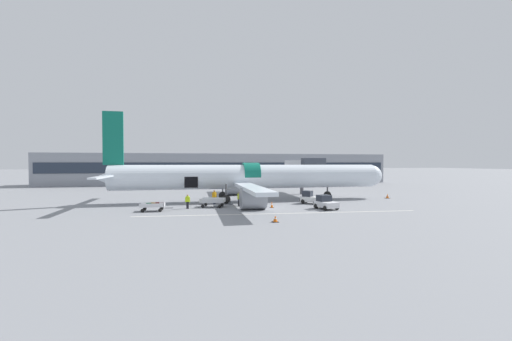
{
  "coord_description": "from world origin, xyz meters",
  "views": [
    {
      "loc": [
        -8.12,
        -35.94,
        5.27
      ],
      "look_at": [
        -0.12,
        3.01,
        4.29
      ],
      "focal_mm": 22.0,
      "sensor_mm": 36.0,
      "label": 1
    }
  ],
  "objects": [
    {
      "name": "ground_crew_loader_a",
      "position": [
        -8.61,
        0.74,
        0.87
      ],
      "size": [
        0.57,
        0.46,
        1.65
      ],
      "color": "black",
      "rests_on": "ground_plane"
    },
    {
      "name": "baggage_cart_queued",
      "position": [
        -12.26,
        -0.35,
        0.47
      ],
      "size": [
        3.52,
        1.86,
        0.95
      ],
      "color": "silver",
      "rests_on": "ground_plane"
    },
    {
      "name": "terminal_strip",
      "position": [
        0.0,
        44.87,
        3.76
      ],
      "size": [
        85.06,
        10.21,
        7.51
      ],
      "color": "gray",
      "rests_on": "ground_plane"
    },
    {
      "name": "baggage_cart_loading",
      "position": [
        -5.64,
        1.53,
        0.53
      ],
      "size": [
        3.85,
        2.41,
        1.06
      ],
      "color": "#B7BABF",
      "rests_on": "ground_plane"
    },
    {
      "name": "ground_plane",
      "position": [
        0.0,
        0.0,
        0.0
      ],
      "size": [
        500.0,
        500.0,
        0.0
      ],
      "primitive_type": "plane",
      "color": "gray"
    },
    {
      "name": "ground_crew_loader_b",
      "position": [
        -1.87,
        2.81,
        0.83
      ],
      "size": [
        0.46,
        0.54,
        1.57
      ],
      "color": "black",
      "rests_on": "ground_plane"
    },
    {
      "name": "safety_cone_engine_left",
      "position": [
        -0.86,
        -9.14,
        0.28
      ],
      "size": [
        0.59,
        0.59,
        0.61
      ],
      "color": "black",
      "rests_on": "ground_plane"
    },
    {
      "name": "baggage_tug_lead",
      "position": [
        6.83,
        -2.66,
        0.68
      ],
      "size": [
        2.46,
        3.03,
        1.57
      ],
      "color": "silver",
      "rests_on": "ground_plane"
    },
    {
      "name": "baggage_tug_mid",
      "position": [
        6.82,
        2.18,
        0.68
      ],
      "size": [
        2.68,
        2.63,
        1.64
      ],
      "color": "white",
      "rests_on": "ground_plane"
    },
    {
      "name": "safety_cone_wingtip",
      "position": [
        1.05,
        -0.51,
        0.36
      ],
      "size": [
        0.44,
        0.44,
        0.76
      ],
      "color": "black",
      "rests_on": "ground_plane"
    },
    {
      "name": "safety_cone_nose",
      "position": [
        20.41,
        5.66,
        0.3
      ],
      "size": [
        0.63,
        0.63,
        0.64
      ],
      "color": "black",
      "rests_on": "ground_plane"
    },
    {
      "name": "apron_marking_line",
      "position": [
        0.9,
        -4.71,
        0.0
      ],
      "size": [
        29.84,
        2.25,
        0.01
      ],
      "color": "silver",
      "rests_on": "ground_plane"
    },
    {
      "name": "jet_bridge_stub",
      "position": [
        9.99,
        13.05,
        4.38
      ],
      "size": [
        3.42,
        11.54,
        5.99
      ],
      "color": "#4C4C51",
      "rests_on": "ground_plane"
    },
    {
      "name": "ground_crew_supervisor",
      "position": [
        -2.5,
        1.58,
        0.92
      ],
      "size": [
        0.54,
        0.59,
        1.76
      ],
      "color": "black",
      "rests_on": "ground_plane"
    },
    {
      "name": "ground_crew_driver",
      "position": [
        -5.31,
        4.18,
        0.95
      ],
      "size": [
        0.62,
        0.52,
        1.8
      ],
      "color": "#1E2338",
      "rests_on": "ground_plane"
    },
    {
      "name": "airplane",
      "position": [
        -0.63,
        6.64,
        3.21
      ],
      "size": [
        40.18,
        31.57,
        11.78
      ],
      "color": "silver",
      "rests_on": "ground_plane"
    }
  ]
}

